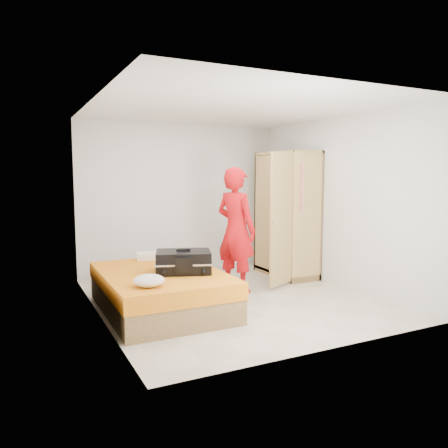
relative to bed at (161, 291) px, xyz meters
name	(u,v)px	position (x,y,z in m)	size (l,w,h in m)	color
room	(233,206)	(1.05, 0.04, 1.05)	(4.00, 4.02, 2.60)	beige
bed	(161,291)	(0.00, 0.00, 0.00)	(1.42, 2.02, 0.50)	#9E7A47
wardrobe	(286,218)	(2.50, 0.88, 0.75)	(1.12, 1.43, 2.10)	#DFB56C
person	(236,230)	(1.28, 0.39, 0.66)	(0.67, 0.44, 1.83)	red
suitcase	(183,262)	(0.24, -0.17, 0.38)	(0.82, 0.71, 0.30)	black
round_cushion	(149,281)	(-0.35, -0.67, 0.31)	(0.35, 0.35, 0.13)	white
pillow	(155,256)	(0.19, 0.85, 0.29)	(0.51, 0.26, 0.09)	white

